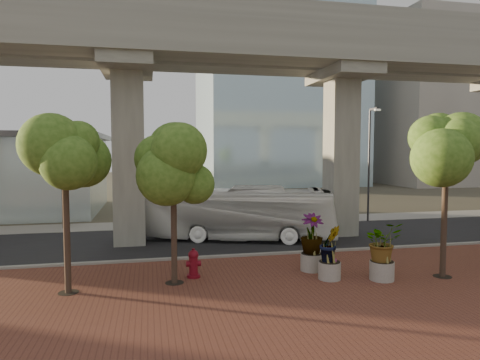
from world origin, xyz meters
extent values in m
plane|color=#3E3A2D|center=(0.00, 0.00, 0.00)|extent=(160.00, 160.00, 0.00)
cube|color=brown|center=(0.00, -8.00, 0.03)|extent=(70.00, 13.00, 0.06)
cube|color=black|center=(0.00, 2.00, 0.02)|extent=(90.00, 8.00, 0.04)
cube|color=gray|center=(0.00, -2.00, 0.08)|extent=(70.00, 0.25, 0.16)
cube|color=gray|center=(0.00, 7.50, 0.03)|extent=(90.00, 3.00, 0.06)
cube|color=#9C9A8D|center=(0.00, 0.40, 10.50)|extent=(72.00, 2.40, 1.80)
cube|color=#9C9A8D|center=(0.00, 3.60, 10.50)|extent=(72.00, 2.40, 1.80)
cube|color=#9C9A8D|center=(0.00, -0.70, 11.90)|extent=(72.00, 0.12, 1.00)
cube|color=#9C9A8D|center=(0.00, 4.70, 11.90)|extent=(72.00, 0.12, 1.00)
cube|color=#A5A095|center=(38.00, 36.00, 12.00)|extent=(18.00, 16.00, 24.00)
imported|color=white|center=(-0.17, 1.82, 1.48)|extent=(10.87, 5.56, 2.96)
cylinder|color=maroon|center=(-3.34, -4.84, 0.12)|extent=(0.51, 0.51, 0.11)
cylinder|color=maroon|center=(-3.34, -4.84, 0.53)|extent=(0.34, 0.34, 0.83)
sphere|color=maroon|center=(-3.34, -4.84, 0.94)|extent=(0.40, 0.40, 0.40)
cylinder|color=maroon|center=(-3.34, -4.84, 1.13)|extent=(0.11, 0.11, 0.14)
cylinder|color=maroon|center=(-3.34, -4.84, 0.60)|extent=(0.57, 0.23, 0.23)
cylinder|color=#9B968C|center=(3.65, -6.66, 0.42)|extent=(0.92, 0.92, 0.71)
imported|color=#325416|center=(3.65, -6.66, 1.54)|extent=(2.04, 2.04, 1.53)
cylinder|color=#AAA69A|center=(1.50, -4.90, 0.41)|extent=(0.90, 0.90, 0.70)
imported|color=#325416|center=(1.50, -4.90, 1.59)|extent=(2.20, 2.20, 1.65)
cylinder|color=gray|center=(1.74, -6.15, 0.39)|extent=(0.86, 0.86, 0.67)
imported|color=#325416|center=(1.74, -6.15, 1.44)|extent=(1.90, 1.90, 1.43)
cylinder|color=#49362A|center=(-7.78, -5.72, 1.89)|extent=(0.22, 0.22, 3.66)
cylinder|color=black|center=(-7.78, -5.72, 0.07)|extent=(0.70, 0.70, 0.01)
cylinder|color=#49362A|center=(-4.11, -5.39, 1.63)|extent=(0.22, 0.22, 3.15)
cylinder|color=black|center=(-4.11, -5.39, 0.07)|extent=(0.70, 0.70, 0.01)
cylinder|color=#49362A|center=(6.20, -6.77, 2.13)|extent=(0.22, 0.22, 4.13)
cylinder|color=black|center=(6.20, -6.77, 0.07)|extent=(0.70, 0.70, 0.01)
cylinder|color=#343339|center=(-10.33, 7.45, 3.59)|extent=(0.12, 0.12, 7.09)
cube|color=#343339|center=(-10.33, 7.01, 7.13)|extent=(0.13, 0.89, 0.13)
cube|color=silver|center=(-10.33, 6.57, 7.04)|extent=(0.35, 0.18, 0.11)
cylinder|color=#2E2E33|center=(10.00, 5.98, 3.91)|extent=(0.14, 0.14, 7.74)
cube|color=#2E2E33|center=(10.00, 5.50, 7.78)|extent=(0.15, 0.97, 0.15)
cube|color=silver|center=(10.00, 5.02, 7.68)|extent=(0.39, 0.19, 0.12)
camera|label=1|loc=(-4.99, -21.16, 5.00)|focal=32.00mm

